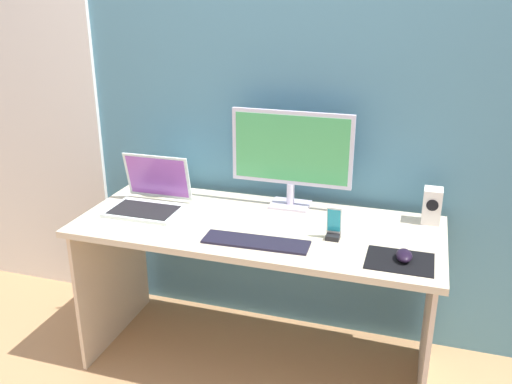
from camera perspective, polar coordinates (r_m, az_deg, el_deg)
The scene contains 12 objects.
ground_plane at distance 2.75m, azimuth 0.14°, elevation -16.98°, with size 8.00×8.00×0.00m, color tan.
wall_back at distance 2.60m, azimuth 2.83°, elevation 11.09°, with size 6.00×0.04×2.50m, color teal.
door_left at distance 3.26m, azimuth -22.12°, elevation 7.26°, with size 0.82×0.02×2.02m, color white.
desk at distance 2.45m, azimuth 0.15°, elevation -6.24°, with size 1.57×0.66×0.71m.
monitor at distance 2.50m, azimuth 3.69°, elevation 4.00°, with size 0.56×0.14×0.45m.
speaker_right at distance 2.49m, azimuth 17.79°, elevation -1.37°, with size 0.08×0.09×0.16m.
laptop at distance 2.57m, azimuth -11.01°, elevation -0.71°, with size 0.33×0.29×0.24m.
fishbowl at distance 2.75m, azimuth -9.51°, elevation 1.52°, with size 0.17×0.17×0.17m, color silver.
keyboard_external at distance 2.21m, azimuth -0.01°, elevation -5.21°, with size 0.43×0.12×0.01m, color black.
mousepad at distance 2.14m, azimuth 14.68°, elevation -6.93°, with size 0.25×0.20×0.00m, color black.
mouse at distance 2.14m, azimuth 15.11°, elevation -6.37°, with size 0.06×0.10×0.04m, color black.
phone_in_dock at distance 2.25m, azimuth 8.05°, elevation -3.68°, with size 0.06×0.05×0.14m.
Camera 1 is at (0.65, -2.08, 1.68)m, focal length 38.56 mm.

